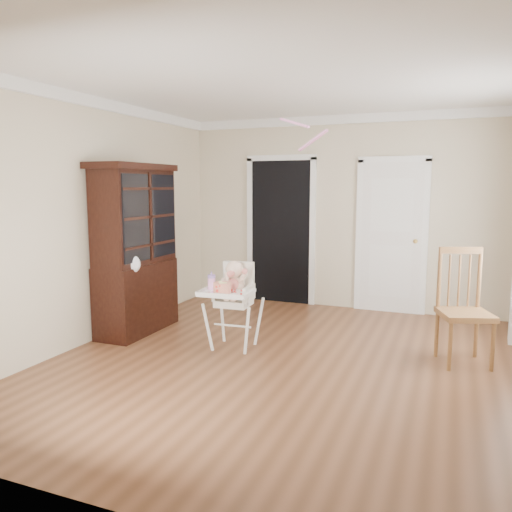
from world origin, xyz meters
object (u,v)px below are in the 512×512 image
at_px(sippy_cup, 212,282).
at_px(dining_chair, 464,310).
at_px(high_chair, 234,295).
at_px(china_cabinet, 136,249).
at_px(cake, 222,288).

xyz_separation_m(sippy_cup, dining_chair, (2.47, 0.56, -0.21)).
bearing_deg(high_chair, sippy_cup, -147.41).
xyz_separation_m(high_chair, sippy_cup, (-0.19, -0.14, 0.16)).
xyz_separation_m(high_chair, china_cabinet, (-1.33, 0.14, 0.42)).
distance_m(china_cabinet, dining_chair, 3.65).
height_order(sippy_cup, dining_chair, dining_chair).
bearing_deg(dining_chair, sippy_cup, 173.37).
xyz_separation_m(cake, china_cabinet, (-1.31, 0.38, 0.29)).
bearing_deg(china_cabinet, high_chair, -5.97).
bearing_deg(cake, dining_chair, 16.22).
xyz_separation_m(cake, sippy_cup, (-0.17, 0.11, 0.03)).
bearing_deg(sippy_cup, china_cabinet, 166.33).
bearing_deg(dining_chair, high_chair, 171.10).
distance_m(cake, sippy_cup, 0.21).
distance_m(cake, dining_chair, 2.40).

